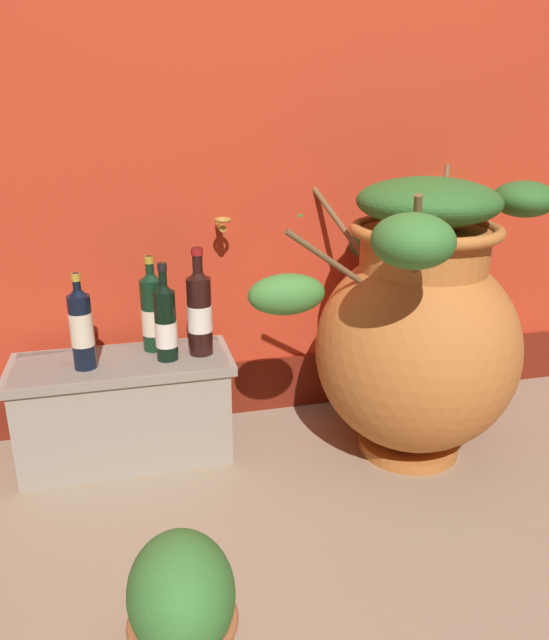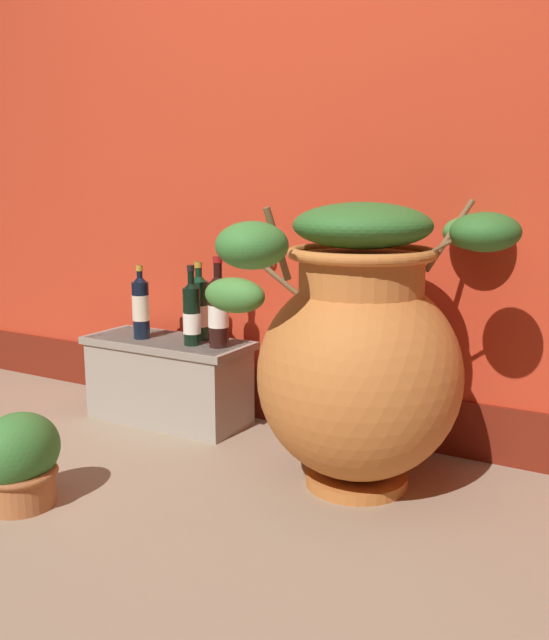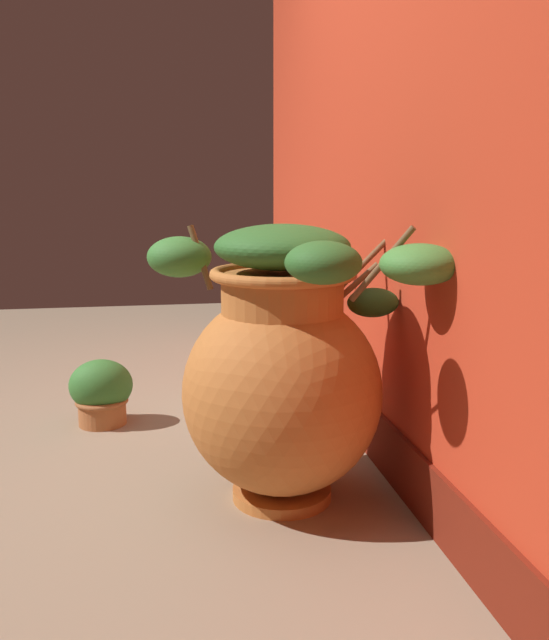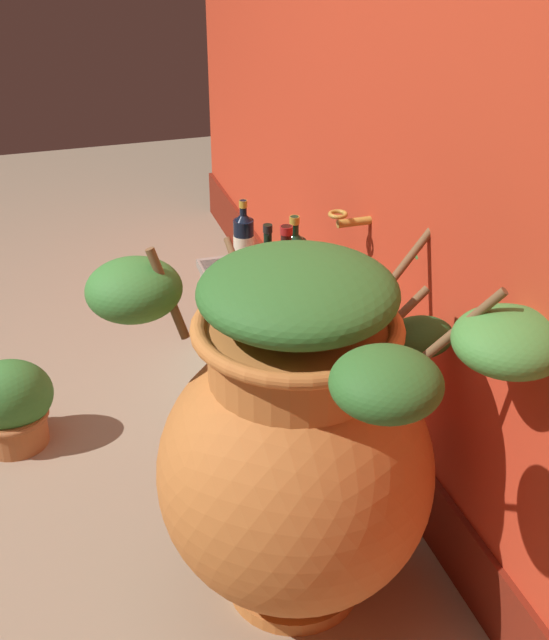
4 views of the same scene
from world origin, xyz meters
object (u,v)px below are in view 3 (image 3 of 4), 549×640
at_px(wine_bottle_middle, 276,303).
at_px(wine_bottle_right, 307,311).
at_px(wine_bottle_left, 298,314).
at_px(potted_shrub, 101,393).
at_px(terracotta_urn, 284,367).
at_px(wine_bottle_back, 288,315).

height_order(wine_bottle_middle, wine_bottle_right, wine_bottle_right).
xyz_separation_m(wine_bottle_left, potted_shrub, (-0.16, -0.85, -0.36)).
distance_m(terracotta_urn, wine_bottle_left, 0.70).
relative_size(wine_bottle_left, potted_shrub, 1.21).
height_order(wine_bottle_left, wine_bottle_middle, wine_bottle_left).
bearing_deg(potted_shrub, wine_bottle_right, 89.18).
relative_size(wine_bottle_middle, wine_bottle_right, 0.95).
relative_size(wine_bottle_left, wine_bottle_right, 1.11).
distance_m(wine_bottle_middle, potted_shrub, 0.91).
bearing_deg(wine_bottle_back, terracotta_urn, -11.83).
height_order(wine_bottle_back, potted_shrub, wine_bottle_back).
distance_m(wine_bottle_right, potted_shrub, 0.99).
height_order(wine_bottle_right, wine_bottle_back, wine_bottle_right).
bearing_deg(wine_bottle_back, wine_bottle_right, 109.38).
bearing_deg(terracotta_urn, wine_bottle_back, 168.17).
bearing_deg(wine_bottle_right, terracotta_urn, -17.68).
height_order(wine_bottle_left, wine_bottle_right, wine_bottle_left).
relative_size(wine_bottle_right, wine_bottle_back, 1.01).
bearing_deg(wine_bottle_right, wine_bottle_middle, -154.47).
height_order(terracotta_urn, wine_bottle_left, terracotta_urn).
bearing_deg(terracotta_urn, potted_shrub, -141.51).
bearing_deg(wine_bottle_middle, terracotta_urn, -8.57).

